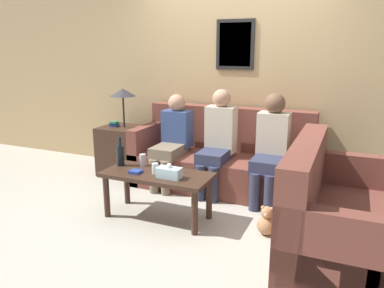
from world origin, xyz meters
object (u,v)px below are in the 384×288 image
person_middle (218,139)px  teddy_bear (267,222)px  person_right (271,145)px  wine_bottle (120,155)px  coffee_table (157,180)px  couch_side (336,222)px  person_left (173,138)px  couch_main (222,161)px  drinking_glass (155,168)px

person_middle → teddy_bear: (0.78, -0.85, -0.52)m
person_right → wine_bottle: bearing=-149.2°
person_middle → coffee_table: bearing=-107.9°
person_right → person_middle: bearing=177.1°
couch_side → person_left: bearing=62.2°
couch_main → drinking_glass: size_ratio=20.43×
coffee_table → person_left: 0.98m
coffee_table → person_right: (0.92, 0.90, 0.24)m
couch_main → teddy_bear: couch_main is taller
person_left → teddy_bear: bearing=-31.6°
drinking_glass → person_middle: size_ratio=0.09×
drinking_glass → person_right: (0.93, 0.91, 0.12)m
couch_main → couch_side: 1.83m
teddy_bear → wine_bottle: bearing=-179.6°
couch_side → wine_bottle: 2.16m
coffee_table → person_right: 1.31m
coffee_table → drinking_glass: drinking_glass is taller
teddy_bear → couch_main: bearing=127.3°
drinking_glass → teddy_bear: 1.17m
coffee_table → person_right: person_right is taller
couch_main → coffee_table: couch_main is taller
couch_side → coffee_table: (-1.67, 0.11, 0.07)m
couch_side → person_middle: person_middle is taller
drinking_glass → person_left: bearing=106.3°
coffee_table → drinking_glass: bearing=-113.0°
person_middle → couch_side: bearing=-37.1°
person_middle → person_right: 0.62m
couch_side → teddy_bear: size_ratio=5.62×
couch_main → person_left: person_left is taller
couch_side → drinking_glass: 1.69m
person_right → coffee_table: bearing=-135.8°
coffee_table → drinking_glass: size_ratio=10.47×
couch_main → person_middle: bearing=-89.5°
wine_bottle → teddy_bear: size_ratio=1.11×
wine_bottle → drinking_glass: (0.46, -0.09, -0.06)m
couch_main → person_middle: size_ratio=1.75×
couch_main → wine_bottle: size_ratio=6.92×
drinking_glass → person_left: 0.98m
couch_main → drinking_glass: (-0.31, -1.13, 0.20)m
coffee_table → person_middle: person_middle is taller
couch_main → person_right: size_ratio=1.78×
person_middle → person_right: (0.62, -0.03, -0.00)m
couch_side → coffee_table: bearing=86.3°
couch_main → person_middle: 0.37m
couch_side → person_middle: size_ratio=1.28×
coffee_table → couch_main: bearing=74.9°
coffee_table → wine_bottle: 0.51m
drinking_glass → teddy_bear: bearing=5.2°
coffee_table → person_middle: 1.00m
coffee_table → person_left: size_ratio=0.97×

